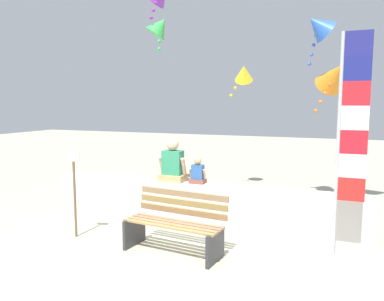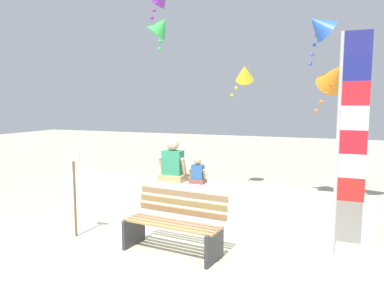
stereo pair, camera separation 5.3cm
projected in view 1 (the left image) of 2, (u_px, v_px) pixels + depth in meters
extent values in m
plane|color=#AEAD90|center=(167.00, 252.00, 5.70)|extent=(40.00, 40.00, 0.00)
cube|color=silver|center=(200.00, 204.00, 6.94)|extent=(5.77, 0.47, 0.76)
cube|color=#A1804D|center=(166.00, 227.00, 5.45)|extent=(1.50, 0.24, 0.03)
cube|color=#A68052|center=(170.00, 225.00, 5.55)|extent=(1.50, 0.24, 0.03)
cube|color=#9D7050|center=(174.00, 223.00, 5.65)|extent=(1.50, 0.24, 0.03)
cube|color=#A77959|center=(178.00, 221.00, 5.75)|extent=(1.50, 0.24, 0.03)
cube|color=#9E784C|center=(182.00, 211.00, 5.83)|extent=(1.50, 0.21, 0.10)
cube|color=#99804B|center=(182.00, 202.00, 5.83)|extent=(1.50, 0.21, 0.10)
cube|color=#9C7A58|center=(183.00, 194.00, 5.83)|extent=(1.50, 0.21, 0.10)
cube|color=#2D2D33|center=(134.00, 231.00, 5.95)|extent=(0.11, 0.53, 0.45)
cube|color=#2D2D33|center=(215.00, 247.00, 5.30)|extent=(0.11, 0.53, 0.45)
cube|color=tan|center=(173.00, 178.00, 7.13)|extent=(0.47, 0.38, 0.13)
cube|color=#2D865F|center=(173.00, 163.00, 7.09)|extent=(0.36, 0.23, 0.45)
cylinder|color=#D6A988|center=(162.00, 165.00, 7.16)|extent=(0.07, 0.18, 0.33)
cylinder|color=#D6A988|center=(184.00, 166.00, 7.00)|extent=(0.07, 0.18, 0.33)
sphere|color=#D6A988|center=(173.00, 145.00, 7.05)|extent=(0.22, 0.22, 0.22)
cube|color=brown|center=(198.00, 181.00, 6.95)|extent=(0.28, 0.23, 0.08)
cube|color=#2E5A9B|center=(198.00, 172.00, 6.93)|extent=(0.21, 0.14, 0.26)
cylinder|color=tan|center=(191.00, 173.00, 6.97)|extent=(0.04, 0.11, 0.19)
cylinder|color=tan|center=(204.00, 174.00, 6.87)|extent=(0.04, 0.11, 0.19)
sphere|color=tan|center=(198.00, 161.00, 6.90)|extent=(0.13, 0.13, 0.13)
cylinder|color=#B7B7BC|center=(338.00, 147.00, 5.37)|extent=(0.05, 0.05, 3.17)
cube|color=red|center=(351.00, 189.00, 5.37)|extent=(0.36, 0.02, 0.33)
cube|color=white|center=(353.00, 166.00, 5.33)|extent=(0.36, 0.02, 0.33)
cube|color=red|center=(354.00, 142.00, 5.29)|extent=(0.36, 0.02, 0.33)
cube|color=white|center=(355.00, 118.00, 5.25)|extent=(0.36, 0.02, 0.33)
cube|color=red|center=(356.00, 93.00, 5.21)|extent=(0.36, 0.02, 0.33)
cube|color=navy|center=(358.00, 68.00, 5.16)|extent=(0.36, 0.02, 0.33)
cube|color=navy|center=(359.00, 43.00, 5.12)|extent=(0.36, 0.02, 0.33)
cone|color=green|center=(160.00, 26.00, 8.67)|extent=(0.79, 0.71, 0.62)
sphere|color=green|center=(159.00, 34.00, 8.59)|extent=(0.08, 0.08, 0.08)
sphere|color=green|center=(159.00, 41.00, 8.51)|extent=(0.08, 0.08, 0.08)
sphere|color=green|center=(159.00, 49.00, 8.43)|extent=(0.08, 0.08, 0.08)
sphere|color=purple|center=(156.00, 3.00, 8.65)|extent=(0.08, 0.08, 0.08)
sphere|color=purple|center=(153.00, 10.00, 8.58)|extent=(0.08, 0.08, 0.08)
sphere|color=purple|center=(151.00, 18.00, 8.52)|extent=(0.08, 0.08, 0.08)
cone|color=yellow|center=(244.00, 73.00, 9.29)|extent=(0.56, 0.67, 0.59)
sphere|color=gold|center=(239.00, 81.00, 9.32)|extent=(0.08, 0.08, 0.08)
sphere|color=gold|center=(235.00, 88.00, 9.36)|extent=(0.08, 0.08, 0.08)
sphere|color=gold|center=(231.00, 95.00, 9.40)|extent=(0.08, 0.08, 0.08)
cone|color=blue|center=(318.00, 25.00, 7.68)|extent=(0.82, 0.76, 0.68)
sphere|color=#4560DC|center=(316.00, 36.00, 7.80)|extent=(0.08, 0.08, 0.08)
sphere|color=#4560DC|center=(314.00, 45.00, 7.92)|extent=(0.08, 0.08, 0.08)
sphere|color=#4560DC|center=(311.00, 55.00, 8.04)|extent=(0.08, 0.08, 0.08)
sphere|color=#4560DC|center=(309.00, 64.00, 8.16)|extent=(0.08, 0.08, 0.08)
cone|color=orange|center=(335.00, 76.00, 7.86)|extent=(0.94, 1.00, 0.82)
sphere|color=orange|center=(330.00, 84.00, 7.86)|extent=(0.08, 0.08, 0.08)
sphere|color=orange|center=(325.00, 93.00, 7.85)|extent=(0.08, 0.08, 0.08)
sphere|color=orange|center=(320.00, 102.00, 7.85)|extent=(0.08, 0.08, 0.08)
sphere|color=orange|center=(316.00, 111.00, 7.85)|extent=(0.08, 0.08, 0.08)
cylinder|color=brown|center=(75.00, 199.00, 6.28)|extent=(0.04, 0.04, 1.26)
cube|color=beige|center=(73.00, 155.00, 6.19)|extent=(0.24, 0.03, 0.18)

